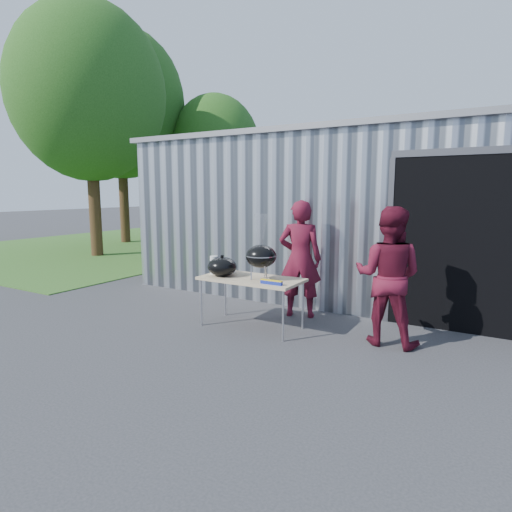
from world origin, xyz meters
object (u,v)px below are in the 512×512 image
Objects in this scene: folding_table at (251,280)px; person_cook at (300,259)px; kettle_grill at (261,251)px; person_bystander at (388,276)px.

folding_table is 0.80× the size of person_cook.
person_cook reaches higher than folding_table.
folding_table is at bearing 168.00° from kettle_grill.
kettle_grill is (0.19, -0.04, 0.46)m from folding_table.
person_cook reaches higher than person_bystander.
person_bystander is at bearing 9.87° from folding_table.
kettle_grill is 0.50× the size of person_cook.
kettle_grill is at bearing 60.87° from person_cook.
folding_table is 0.99m from person_cook.
folding_table is at bearing 49.55° from person_cook.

